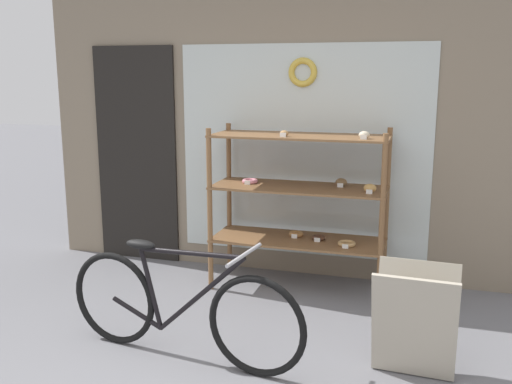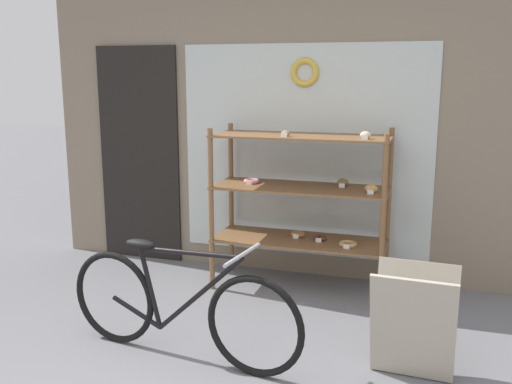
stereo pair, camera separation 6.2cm
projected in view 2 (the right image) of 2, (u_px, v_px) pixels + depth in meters
The scene contains 4 objects.
storefront_facade at pixel (279, 97), 5.14m from camera, with size 4.62×0.13×3.36m.
display_case at pixel (302, 194), 4.83m from camera, with size 1.48×0.54×1.40m.
bicycle at pixel (179, 307), 3.70m from camera, with size 1.72×0.46×0.79m.
sandwich_board at pixel (414, 323), 3.47m from camera, with size 0.52×0.41×0.69m.
Camera 2 is at (1.32, -2.45, 1.85)m, focal length 40.00 mm.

